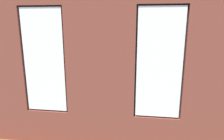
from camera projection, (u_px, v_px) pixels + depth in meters
name	position (u px, v px, depth m)	size (l,w,h in m)	color
ground_plane	(116.00, 98.00, 6.84)	(6.44, 6.29, 0.10)	brown
brick_wall_with_windows	(100.00, 77.00, 3.83)	(5.84, 0.30, 3.04)	brown
white_wall_right	(31.00, 52.00, 6.67)	(0.10, 5.29, 3.04)	silver
couch_by_window	(74.00, 114.00, 4.82)	(1.95, 0.87, 0.80)	black
couch_left	(184.00, 90.00, 6.55)	(1.00, 2.03, 0.80)	black
coffee_table	(106.00, 88.00, 6.54)	(1.25, 0.86, 0.45)	tan
cup_ceramic	(94.00, 86.00, 6.44)	(0.09, 0.09, 0.11)	#33567F
candle_jar	(108.00, 86.00, 6.38)	(0.08, 0.08, 0.10)	#B7333D
table_plant_small	(117.00, 82.00, 6.60)	(0.14, 0.14, 0.23)	brown
remote_gray	(102.00, 85.00, 6.65)	(0.05, 0.17, 0.02)	#59595B
media_console	(47.00, 84.00, 7.27)	(1.27, 0.42, 0.58)	black
tv_flatscreen	(45.00, 66.00, 7.12)	(1.06, 0.20, 0.76)	black
papasan_chair	(115.00, 71.00, 8.70)	(1.13, 1.13, 0.70)	olive
potted_plant_beside_window_right	(20.00, 103.00, 4.83)	(0.89, 0.89, 1.27)	brown
potted_plant_between_couches	(133.00, 98.00, 4.58)	(1.01, 1.13, 1.36)	beige
potted_plant_corner_far_left	(214.00, 117.00, 4.27)	(0.79, 0.81, 1.30)	beige
potted_plant_near_tv	(46.00, 80.00, 6.04)	(0.81, 0.68, 1.19)	beige
potted_plant_foreground_right	(72.00, 65.00, 9.00)	(0.78, 0.77, 1.16)	gray
potted_plant_by_left_couch	(166.00, 75.00, 7.97)	(0.39, 0.39, 0.64)	#47423D
potted_plant_mid_room_small	(148.00, 86.00, 7.03)	(0.32, 0.32, 0.48)	#9E5638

